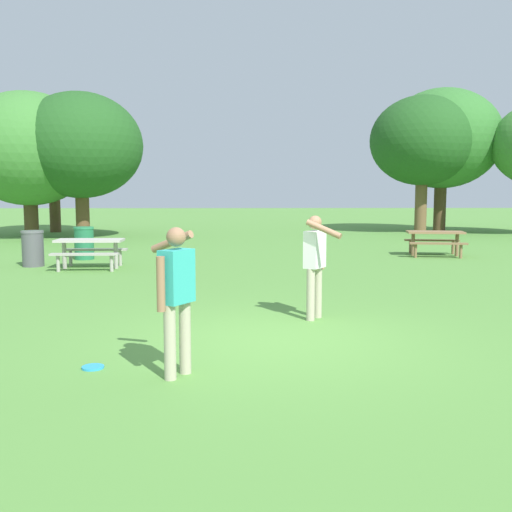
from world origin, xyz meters
name	(u,v)px	position (x,y,z in m)	size (l,w,h in m)	color
ground_plane	(274,340)	(0.00, 0.00, 0.00)	(120.00, 120.00, 0.00)	#568E3D
person_thrower	(315,259)	(0.71, 1.33, 0.96)	(0.55, 0.82, 1.64)	#B7AD93
person_catcher	(176,290)	(-1.15, -1.52, 0.96)	(0.55, 0.82, 1.64)	#B7AD93
frisbee	(93,367)	(-2.15, -1.22, 0.01)	(0.25, 0.25, 0.03)	#2D9EDB
picnic_table_near	(90,247)	(-4.40, 7.48, 0.56)	(1.73, 1.45, 0.77)	#B2ADA3
picnic_table_far	(435,238)	(5.54, 10.25, 0.56)	(1.89, 1.66, 0.77)	olive
trash_can_beside_table	(84,243)	(-5.12, 9.59, 0.48)	(0.59, 0.59, 0.96)	#237047
trash_can_further_along	(33,248)	(-6.05, 7.99, 0.48)	(0.59, 0.59, 0.96)	#515156
tree_tall_left	(52,143)	(-9.59, 21.14, 4.30)	(4.05, 4.05, 6.06)	brown
tree_broad_center	(28,149)	(-9.40, 17.34, 3.74)	(5.56, 5.56, 6.12)	#4C3823
tree_far_right	(80,146)	(-7.19, 17.21, 3.87)	(5.16, 5.16, 6.08)	brown
tree_slender_mid	(423,141)	(8.06, 20.14, 4.34)	(4.94, 4.94, 6.46)	brown
tree_back_left	(442,139)	(9.29, 21.08, 4.51)	(5.66, 5.66, 6.94)	#4C3823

